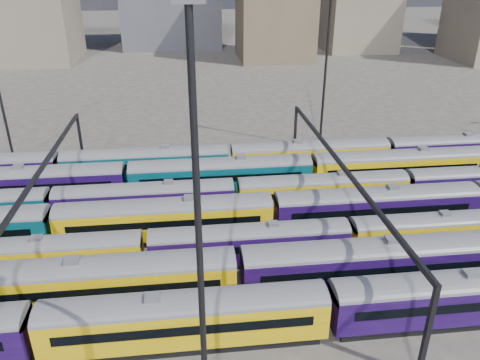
{
  "coord_description": "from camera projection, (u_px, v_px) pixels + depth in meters",
  "views": [
    {
      "loc": [
        -5.26,
        -42.32,
        26.63
      ],
      "look_at": [
        0.53,
        7.35,
        3.0
      ],
      "focal_mm": 35.0,
      "sensor_mm": 36.0,
      "label": 1
    }
  ],
  "objects": [
    {
      "name": "ground",
      "position": [
        243.0,
        235.0,
        49.94
      ],
      "size": [
        500.0,
        500.0,
        0.0
      ],
      "primitive_type": "plane",
      "color": "#3E3834",
      "rests_on": "ground"
    },
    {
      "name": "rake_0",
      "position": [
        463.0,
        293.0,
        36.9
      ],
      "size": [
        152.07,
        3.18,
        5.36
      ],
      "color": "black",
      "rests_on": "ground"
    },
    {
      "name": "rake_1",
      "position": [
        238.0,
        269.0,
        39.52
      ],
      "size": [
        137.1,
        3.34,
        5.64
      ],
      "color": "black",
      "rests_on": "ground"
    },
    {
      "name": "rake_2",
      "position": [
        349.0,
        234.0,
        45.4
      ],
      "size": [
        116.83,
        2.85,
        4.79
      ],
      "color": "black",
      "rests_on": "ground"
    },
    {
      "name": "rake_3",
      "position": [
        165.0,
        215.0,
        47.85
      ],
      "size": [
        111.81,
        3.27,
        5.53
      ],
      "color": "black",
      "rests_on": "ground"
    },
    {
      "name": "rake_4",
      "position": [
        323.0,
        188.0,
        54.35
      ],
      "size": [
        141.9,
        2.96,
        4.99
      ],
      "color": "black",
      "rests_on": "ground"
    },
    {
      "name": "rake_5",
      "position": [
        221.0,
        172.0,
        57.5
      ],
      "size": [
        113.38,
        3.32,
        5.6
      ],
      "color": "black",
      "rests_on": "ground"
    },
    {
      "name": "rake_6",
      "position": [
        229.0,
        157.0,
        62.2
      ],
      "size": [
        130.95,
        3.19,
        5.38
      ],
      "color": "black",
      "rests_on": "ground"
    },
    {
      "name": "gantry_1",
      "position": [
        37.0,
        187.0,
        44.94
      ],
      "size": [
        0.35,
        40.35,
        8.03
      ],
      "color": "black",
      "rests_on": "ground"
    },
    {
      "name": "gantry_2",
      "position": [
        340.0,
        172.0,
        48.08
      ],
      "size": [
        0.35,
        40.35,
        8.03
      ],
      "color": "black",
      "rests_on": "ground"
    },
    {
      "name": "mast_2",
      "position": [
        199.0,
        235.0,
        23.69
      ],
      "size": [
        1.4,
        0.5,
        25.6
      ],
      "color": "black",
      "rests_on": "ground"
    },
    {
      "name": "mast_3",
      "position": [
        327.0,
        57.0,
        67.09
      ],
      "size": [
        1.4,
        0.5,
        25.6
      ],
      "color": "black",
      "rests_on": "ground"
    }
  ]
}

